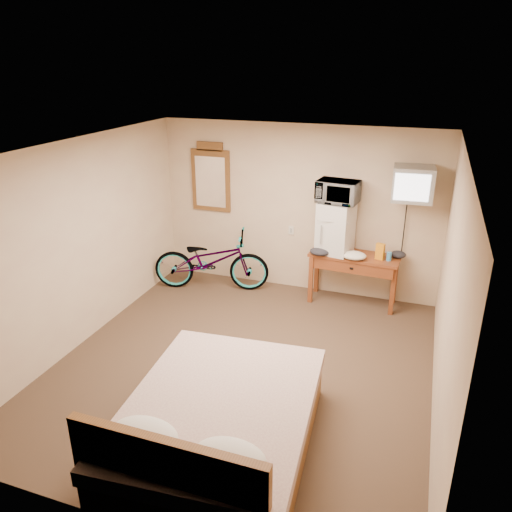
% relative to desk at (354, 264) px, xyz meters
% --- Properties ---
extents(room, '(4.60, 4.64, 2.50)m').
position_rel_desk_xyz_m(room, '(-0.93, -2.00, 0.63)').
color(room, '#473523').
rests_on(room, ground).
extents(desk, '(1.28, 0.56, 0.75)m').
position_rel_desk_xyz_m(desk, '(0.00, 0.00, 0.00)').
color(desk, brown).
rests_on(desk, floor).
extents(mini_fridge, '(0.52, 0.51, 0.73)m').
position_rel_desk_xyz_m(mini_fridge, '(-0.30, 0.04, 0.50)').
color(mini_fridge, silver).
rests_on(mini_fridge, desk).
extents(microwave, '(0.60, 0.44, 0.31)m').
position_rel_desk_xyz_m(microwave, '(-0.30, 0.04, 1.02)').
color(microwave, silver).
rests_on(microwave, mini_fridge).
extents(snack_bag, '(0.13, 0.09, 0.23)m').
position_rel_desk_xyz_m(snack_bag, '(0.35, -0.02, 0.24)').
color(snack_bag, orange).
rests_on(snack_bag, desk).
extents(blue_cup, '(0.07, 0.07, 0.12)m').
position_rel_desk_xyz_m(blue_cup, '(0.47, -0.03, 0.19)').
color(blue_cup, '#3C90CC').
rests_on(blue_cup, desk).
extents(cloth_cream, '(0.34, 0.26, 0.11)m').
position_rel_desk_xyz_m(cloth_cream, '(0.01, -0.13, 0.18)').
color(cloth_cream, beige).
rests_on(cloth_cream, desk).
extents(cloth_dark_a, '(0.28, 0.21, 0.10)m').
position_rel_desk_xyz_m(cloth_dark_a, '(-0.47, -0.15, 0.18)').
color(cloth_dark_a, black).
rests_on(cloth_dark_a, desk).
extents(cloth_dark_b, '(0.22, 0.18, 0.10)m').
position_rel_desk_xyz_m(cloth_dark_b, '(0.59, 0.12, 0.18)').
color(cloth_dark_b, black).
rests_on(cloth_dark_b, desk).
extents(crt_television, '(0.54, 0.61, 0.45)m').
position_rel_desk_xyz_m(crt_television, '(0.67, 0.02, 1.21)').
color(crt_television, black).
rests_on(crt_television, room).
extents(wall_mirror, '(0.63, 0.04, 1.06)m').
position_rel_desk_xyz_m(wall_mirror, '(-2.30, 0.27, 1.01)').
color(wall_mirror, brown).
rests_on(wall_mirror, room).
extents(bicycle, '(1.86, 1.05, 0.93)m').
position_rel_desk_xyz_m(bicycle, '(-2.13, -0.20, -0.16)').
color(bicycle, black).
rests_on(bicycle, floor).
extents(bed, '(1.77, 2.24, 0.90)m').
position_rel_desk_xyz_m(bed, '(-0.66, -3.37, -0.33)').
color(bed, brown).
rests_on(bed, floor).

